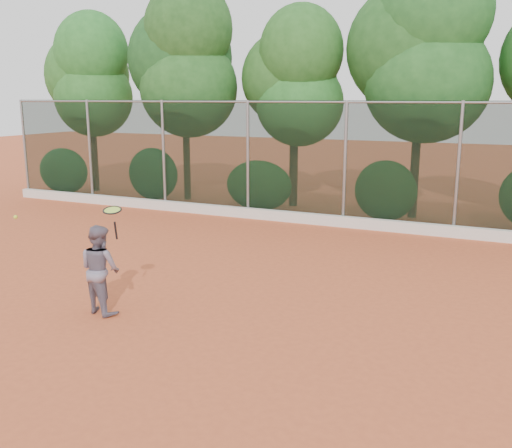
% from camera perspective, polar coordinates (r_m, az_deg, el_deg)
% --- Properties ---
extents(ground, '(80.00, 80.00, 0.00)m').
position_cam_1_polar(ground, '(10.18, -2.36, -8.01)').
color(ground, '#C9572F').
rests_on(ground, ground).
extents(concrete_curb, '(24.00, 0.20, 0.30)m').
position_cam_1_polar(concrete_curb, '(16.28, 8.52, 0.26)').
color(concrete_curb, silver).
rests_on(concrete_curb, ground).
extents(tennis_player, '(0.85, 0.74, 1.51)m').
position_cam_1_polar(tennis_player, '(9.93, -15.31, -4.38)').
color(tennis_player, slate).
rests_on(tennis_player, ground).
extents(chainlink_fence, '(24.09, 0.09, 3.50)m').
position_cam_1_polar(chainlink_fence, '(16.18, 8.90, 6.31)').
color(chainlink_fence, black).
rests_on(chainlink_fence, ground).
extents(foliage_backdrop, '(23.70, 3.63, 7.55)m').
position_cam_1_polar(foliage_backdrop, '(18.16, 9.22, 15.00)').
color(foliage_backdrop, '#482C1C').
rests_on(foliage_backdrop, ground).
extents(tennis_racket, '(0.40, 0.39, 0.55)m').
position_cam_1_polar(tennis_racket, '(9.45, -14.14, 1.12)').
color(tennis_racket, black).
rests_on(tennis_racket, ground).
extents(tennis_ball_in_flight, '(0.07, 0.07, 0.07)m').
position_cam_1_polar(tennis_ball_in_flight, '(10.36, -22.92, 0.65)').
color(tennis_ball_in_flight, '#C6E433').
rests_on(tennis_ball_in_flight, ground).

